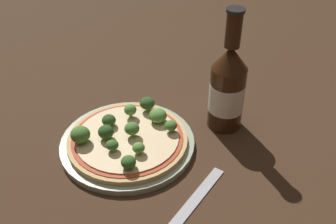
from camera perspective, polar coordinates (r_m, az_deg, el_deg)
The scene contains 16 objects.
ground_plane at distance 0.73m, azimuth -5.50°, elevation -5.76°, with size 3.00×3.00×0.00m, color #3D2819.
plate at distance 0.74m, azimuth -5.87°, elevation -4.51°, with size 0.25×0.25×0.01m.
pizza at distance 0.73m, azimuth -5.89°, elevation -3.95°, with size 0.22×0.22×0.01m.
broccoli_floret_0 at distance 0.75m, azimuth -1.47°, elevation -0.53°, with size 0.03×0.03×0.03m.
broccoli_floret_1 at distance 0.66m, azimuth -5.76°, elevation -7.24°, with size 0.03×0.03×0.02m.
broccoli_floret_2 at distance 0.68m, azimuth -4.29°, elevation -5.21°, with size 0.02×0.02×0.02m.
broccoli_floret_3 at distance 0.69m, azimuth -8.09°, elevation -4.79°, with size 0.02×0.02×0.02m.
broccoli_floret_4 at distance 0.72m, azimuth -5.26°, elevation -2.43°, with size 0.03×0.03×0.03m.
broccoli_floret_5 at distance 0.75m, azimuth -8.33°, elevation -1.07°, with size 0.03×0.03×0.02m.
broccoli_floret_6 at distance 0.76m, azimuth -5.49°, elevation 0.30°, with size 0.02×0.02×0.03m.
broccoli_floret_7 at distance 0.72m, azimuth -12.61°, elevation -3.22°, with size 0.04×0.04×0.03m.
broccoli_floret_8 at distance 0.72m, azimuth -9.01°, elevation -2.88°, with size 0.03×0.03×0.03m.
broccoli_floret_9 at distance 0.78m, azimuth -3.03°, elevation 1.27°, with size 0.03×0.03×0.03m.
broccoli_floret_10 at distance 0.73m, azimuth 0.42°, elevation -1.98°, with size 0.02×0.02×0.02m.
beer_bottle at distance 0.75m, azimuth 8.62°, elevation 3.58°, with size 0.07×0.07×0.24m.
fork at distance 0.64m, azimuth 3.63°, elevation -12.92°, with size 0.06×0.18×0.00m.
Camera 1 is at (0.45, -0.31, 0.49)m, focal length 42.00 mm.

